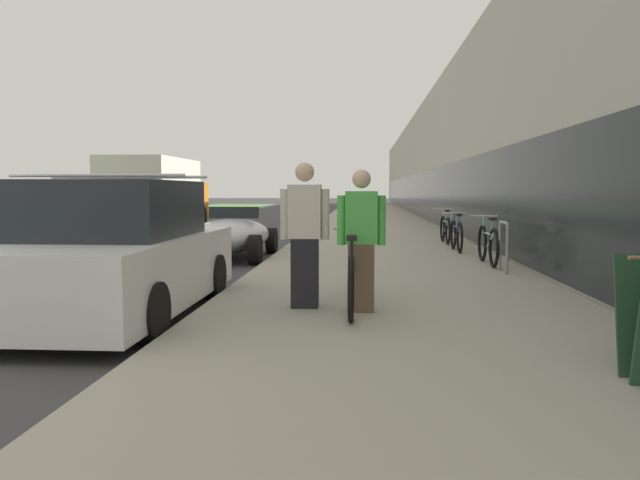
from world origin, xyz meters
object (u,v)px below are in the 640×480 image
Objects in this scene: bike_rack_hoop at (504,241)px; vintage_roadster_curbside at (230,236)px; tandem_bicycle at (353,274)px; cruiser_bike_middle at (456,235)px; cruiser_bike_nearest at (488,244)px; cruiser_bike_farthest at (445,229)px; person_rider at (361,241)px; moving_truck at (156,194)px; person_bystander at (305,235)px; parked_sedan_curbside at (116,255)px.

vintage_roadster_curbside is (-5.19, 2.82, -0.15)m from bike_rack_hoop.
cruiser_bike_middle is at bearing 71.96° from tandem_bicycle.
cruiser_bike_nearest is 4.56m from cruiser_bike_farthest.
cruiser_bike_middle is at bearing 73.49° from person_rider.
bike_rack_hoop is 15.42m from moving_truck.
person_bystander reaches higher than cruiser_bike_farthest.
bike_rack_hoop is at bearing -50.31° from moving_truck.
cruiser_bike_farthest is at bearing -32.87° from moving_truck.
parked_sedan_curbside is 0.67× the size of moving_truck.
cruiser_bike_nearest is at bearing 92.10° from bike_rack_hoop.
vintage_roadster_curbside is at bearing 90.00° from parked_sedan_curbside.
person_bystander is (-0.55, -0.13, 0.46)m from tandem_bicycle.
parked_sedan_curbside is (-5.19, -3.40, 0.08)m from bike_rack_hoop.
moving_truck is at bearing 114.30° from person_bystander.
tandem_bicycle is at bearing 4.24° from parked_sedan_curbside.
person_rider is 5.16m from cruiser_bike_nearest.
person_bystander is 6.54m from vintage_roadster_curbside.
tandem_bicycle is 1.51× the size of cruiser_bike_farthest.
person_bystander reaches higher than tandem_bicycle.
person_rider is at bearing -2.49° from parked_sedan_curbside.
bike_rack_hoop is at bearing -86.09° from cruiser_bike_middle.
person_bystander is 9.39m from cruiser_bike_farthest.
parked_sedan_curbside is (-2.76, -0.20, 0.22)m from tandem_bicycle.
cruiser_bike_farthest is at bearing 76.97° from person_rider.
moving_truck is (-4.64, 15.25, 0.61)m from parked_sedan_curbside.
cruiser_bike_nearest is 14.59m from moving_truck.
moving_truck is at bearing 116.00° from person_rider.
person_bystander is 0.43× the size of vintage_roadster_curbside.
tandem_bicycle is at bearing -108.04° from cruiser_bike_middle.
person_rider is 0.95× the size of person_bystander.
parked_sedan_curbside reaches higher than vintage_roadster_curbside.
cruiser_bike_middle is at bearing -40.88° from moving_truck.
vintage_roadster_curbside is (-5.15, 1.74, -0.01)m from cruiser_bike_nearest.
person_rider reaches higher than parked_sedan_curbside.
parked_sedan_curbside is 15.96m from moving_truck.
person_rider is 9.41m from cruiser_bike_farthest.
person_rider is 0.90× the size of cruiser_bike_nearest.
cruiser_bike_nearest is (2.30, 4.60, -0.42)m from person_rider.
cruiser_bike_middle is 8.53m from parked_sedan_curbside.
cruiser_bike_farthest is 0.27× the size of moving_truck.
tandem_bicycle is at bearing -104.11° from cruiser_bike_farthest.
person_bystander is at bearing -111.75° from cruiser_bike_middle.
person_rider reaches higher than tandem_bicycle.
moving_truck reaches higher than person_bystander.
vintage_roadster_curbside is (0.00, 6.21, -0.23)m from parked_sedan_curbside.
tandem_bicycle is 2.77m from parked_sedan_curbside.
parked_sedan_curbside is (-2.86, 0.12, -0.20)m from person_rider.
cruiser_bike_nearest is 1.02× the size of cruiser_bike_farthest.
person_rider reaches higher than cruiser_bike_middle.
cruiser_bike_nearest is (2.95, 4.41, -0.47)m from person_bystander.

